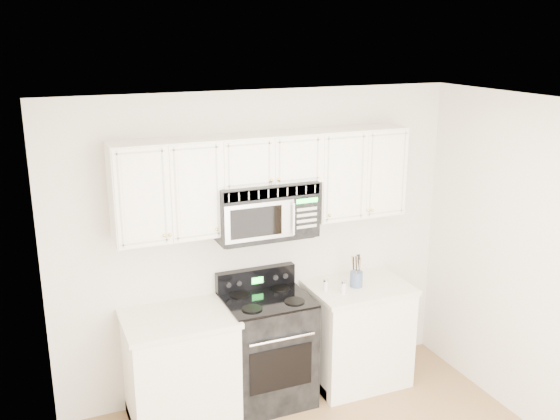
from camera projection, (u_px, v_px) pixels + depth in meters
room at (363, 333)px, 3.74m from camera, size 3.51×3.51×2.61m
base_cabinet_left at (181, 373)px, 4.96m from camera, size 0.86×0.65×0.92m
base_cabinet_right at (357, 336)px, 5.56m from camera, size 0.86×0.65×0.92m
range at (267, 348)px, 5.24m from camera, size 0.70×0.64×1.10m
upper_cabinets at (266, 176)px, 4.97m from camera, size 2.44×0.37×0.75m
microwave at (264, 209)px, 4.99m from camera, size 0.81×0.46×0.45m
utensil_crock at (356, 278)px, 5.37m from camera, size 0.11×0.11×0.29m
shaker_salt at (326, 285)px, 5.28m from camera, size 0.04×0.04×0.10m
shaker_pepper at (344, 287)px, 5.23m from camera, size 0.05×0.05×0.11m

